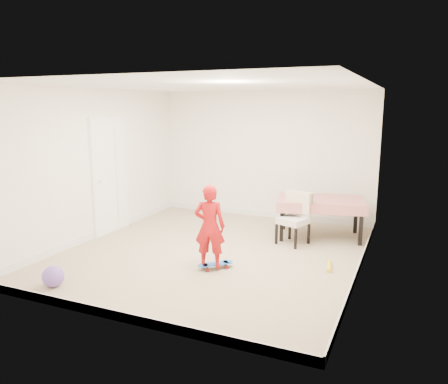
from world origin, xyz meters
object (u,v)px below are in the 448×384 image
at_px(dining_chair, 293,219).
at_px(child, 210,229).
at_px(skateboard, 216,266).
at_px(dining_table, 320,218).
at_px(balloon, 53,276).

height_order(dining_chair, child, child).
bearing_deg(skateboard, dining_table, 19.09).
xyz_separation_m(dining_chair, child, (-0.77, -1.62, 0.16)).
relative_size(dining_table, skateboard, 2.83).
bearing_deg(skateboard, balloon, 175.84).
relative_size(dining_table, balloon, 5.33).
xyz_separation_m(skateboard, balloon, (-1.65, -1.42, 0.10)).
height_order(dining_table, skateboard, dining_table).
bearing_deg(skateboard, dining_chair, 20.50).
xyz_separation_m(dining_table, balloon, (-2.70, -3.58, -0.21)).
distance_m(dining_chair, skateboard, 1.76).
bearing_deg(dining_chair, skateboard, -94.66).
bearing_deg(child, dining_table, -131.17).
xyz_separation_m(child, balloon, (-1.59, -1.37, -0.46)).
distance_m(dining_table, balloon, 4.49).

